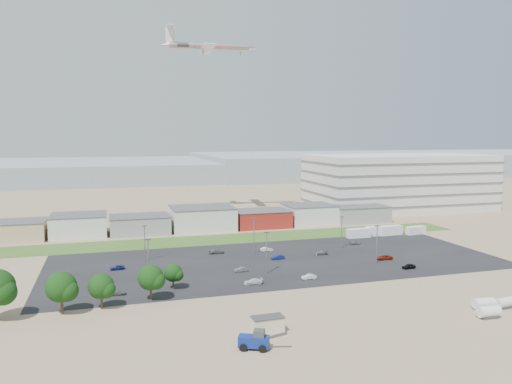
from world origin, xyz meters
name	(u,v)px	position (x,y,z in m)	size (l,w,h in m)	color
ground	(286,283)	(0.00, 0.00, 0.00)	(700.00, 700.00, 0.00)	#8C7659
parking_lot	(277,261)	(5.00, 20.00, 0.01)	(120.00, 50.00, 0.01)	black
grass_strip	(231,239)	(0.00, 52.00, 0.01)	(160.00, 16.00, 0.02)	#345821
hills_backdrop	(202,170)	(40.00, 315.00, 4.50)	(700.00, 200.00, 9.00)	gray
building_row	(171,220)	(-17.00, 71.00, 4.00)	(170.00, 20.00, 8.00)	silver
parking_garage	(399,182)	(90.00, 95.00, 12.50)	(80.00, 40.00, 25.00)	silver
portable_shed	(268,324)	(-12.92, -26.24, 1.40)	(5.54, 2.88, 2.79)	beige
telehandler	(254,339)	(-17.13, -32.12, 1.61)	(7.72, 2.57, 3.22)	navy
storage_tank_nw	(484,303)	(30.75, -27.54, 1.24)	(4.13, 2.06, 2.48)	silver
storage_tank_ne	(505,302)	(35.17, -28.14, 1.14)	(3.80, 1.90, 2.28)	silver
storage_tank_sw	(489,312)	(28.31, -31.63, 1.24)	(4.12, 2.06, 2.47)	silver
box_trailer_a	(359,233)	(41.00, 41.53, 1.49)	(7.96, 2.49, 2.99)	silver
box_trailer_b	(378,231)	(48.86, 42.69, 1.56)	(8.33, 2.60, 3.12)	silver
box_trailer_c	(391,230)	(53.63, 42.49, 1.56)	(8.30, 2.59, 3.11)	silver
box_trailer_d	(416,230)	(62.55, 41.07, 1.35)	(7.22, 2.26, 2.71)	silver
tree_left	(61,290)	(-47.34, -6.85, 4.66)	(6.21, 6.21, 9.32)	black
tree_mid	(101,289)	(-40.21, -5.89, 3.97)	(5.30, 5.30, 7.94)	black
tree_right	(151,280)	(-30.59, -3.40, 4.22)	(5.62, 5.62, 8.44)	black
tree_near	(173,275)	(-25.23, 2.95, 3.21)	(4.28, 4.28, 6.43)	black
lightpole_front_l	(148,263)	(-30.22, 6.08, 5.45)	(1.28, 0.53, 10.90)	slate
lightpole_front_m	(267,253)	(-1.68, 8.90, 5.17)	(1.22, 0.51, 10.34)	slate
lightpole_front_r	(377,245)	(28.87, 9.38, 5.12)	(1.20, 0.50, 10.24)	slate
lightpole_back_l	(145,243)	(-29.28, 29.71, 4.88)	(1.15, 0.48, 9.75)	slate
lightpole_back_m	(254,236)	(1.25, 29.75, 5.16)	(1.21, 0.51, 10.33)	slate
lightpole_back_r	(342,233)	(28.24, 28.53, 4.82)	(1.13, 0.47, 9.63)	slate
airliner	(210,47)	(3.74, 101.82, 70.00)	(39.90, 27.21, 11.79)	silver
parked_car_0	(384,257)	(33.29, 12.75, 0.62)	(2.07, 4.49, 1.25)	maroon
parked_car_2	(409,266)	(34.23, 2.68, 0.61)	(1.45, 3.60, 1.23)	black
parked_car_3	(253,281)	(-7.41, 1.32, 0.63)	(1.75, 4.31, 1.25)	silver
parked_car_4	(241,269)	(-7.23, 12.17, 0.57)	(1.21, 3.48, 1.15)	#595B5E
parked_car_5	(117,267)	(-36.66, 22.94, 0.61)	(1.44, 3.58, 1.22)	navy
parked_car_6	(217,251)	(-8.95, 32.87, 0.65)	(1.81, 4.45, 1.29)	#595B5E
parked_car_7	(278,257)	(5.58, 21.46, 0.61)	(1.29, 3.69, 1.22)	navy
parked_car_8	(355,243)	(34.88, 32.32, 0.59)	(1.39, 3.45, 1.18)	#A5A5AA
parked_car_10	(117,293)	(-37.20, 2.10, 0.55)	(1.53, 3.77, 1.10)	#595B5E
parked_car_11	(267,249)	(5.66, 31.47, 0.60)	(1.27, 3.64, 1.20)	silver
parked_car_12	(321,253)	(19.06, 22.98, 0.58)	(1.62, 4.00, 1.16)	#A5A5AA
parked_car_13	(309,277)	(6.32, 1.34, 0.58)	(1.23, 3.52, 1.16)	silver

